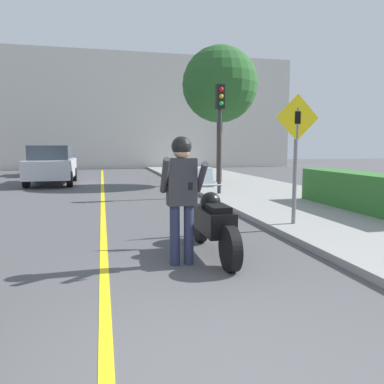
{
  "coord_description": "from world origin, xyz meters",
  "views": [
    {
      "loc": [
        -0.59,
        -2.31,
        1.68
      ],
      "look_at": [
        0.76,
        3.3,
        0.96
      ],
      "focal_mm": 35.0,
      "sensor_mm": 36.0,
      "label": 1
    }
  ],
  "objects_px": {
    "parked_car_silver": "(52,165)",
    "parked_car_blue": "(54,160)",
    "person_biker": "(182,186)",
    "motorcycle": "(213,222)",
    "street_tree": "(220,85)",
    "crossing_sign": "(296,147)",
    "traffic_light": "(220,118)"
  },
  "relations": [
    {
      "from": "person_biker",
      "to": "traffic_light",
      "type": "relative_size",
      "value": 0.52
    },
    {
      "from": "street_tree",
      "to": "parked_car_silver",
      "type": "xyz_separation_m",
      "value": [
        -7.02,
        1.85,
        -3.35
      ]
    },
    {
      "from": "motorcycle",
      "to": "traffic_light",
      "type": "distance_m",
      "value": 6.83
    },
    {
      "from": "motorcycle",
      "to": "crossing_sign",
      "type": "distance_m",
      "value": 2.7
    },
    {
      "from": "parked_car_blue",
      "to": "traffic_light",
      "type": "bearing_deg",
      "value": -60.63
    },
    {
      "from": "parked_car_blue",
      "to": "parked_car_silver",
      "type": "bearing_deg",
      "value": -84.43
    },
    {
      "from": "motorcycle",
      "to": "person_biker",
      "type": "xyz_separation_m",
      "value": [
        -0.57,
        -0.39,
        0.62
      ]
    },
    {
      "from": "traffic_light",
      "to": "parked_car_blue",
      "type": "distance_m",
      "value": 13.16
    },
    {
      "from": "motorcycle",
      "to": "parked_car_blue",
      "type": "relative_size",
      "value": 0.53
    },
    {
      "from": "street_tree",
      "to": "parked_car_blue",
      "type": "relative_size",
      "value": 1.35
    },
    {
      "from": "traffic_light",
      "to": "street_tree",
      "type": "xyz_separation_m",
      "value": [
        1.19,
        3.76,
        1.65
      ]
    },
    {
      "from": "crossing_sign",
      "to": "traffic_light",
      "type": "xyz_separation_m",
      "value": [
        -0.01,
        4.9,
        0.89
      ]
    },
    {
      "from": "person_biker",
      "to": "crossing_sign",
      "type": "xyz_separation_m",
      "value": [
        2.65,
        1.68,
        0.54
      ]
    },
    {
      "from": "person_biker",
      "to": "parked_car_blue",
      "type": "xyz_separation_m",
      "value": [
        -3.76,
        17.95,
        -0.26
      ]
    },
    {
      "from": "crossing_sign",
      "to": "parked_car_silver",
      "type": "bearing_deg",
      "value": 119.1
    },
    {
      "from": "person_biker",
      "to": "crossing_sign",
      "type": "distance_m",
      "value": 3.18
    },
    {
      "from": "motorcycle",
      "to": "person_biker",
      "type": "bearing_deg",
      "value": -145.54
    },
    {
      "from": "motorcycle",
      "to": "crossing_sign",
      "type": "bearing_deg",
      "value": 31.68
    },
    {
      "from": "crossing_sign",
      "to": "parked_car_blue",
      "type": "relative_size",
      "value": 0.61
    },
    {
      "from": "street_tree",
      "to": "parked_car_silver",
      "type": "bearing_deg",
      "value": 165.25
    },
    {
      "from": "traffic_light",
      "to": "motorcycle",
      "type": "bearing_deg",
      "value": -108.53
    },
    {
      "from": "street_tree",
      "to": "person_biker",
      "type": "bearing_deg",
      "value": -110.33
    },
    {
      "from": "traffic_light",
      "to": "parked_car_silver",
      "type": "bearing_deg",
      "value": 136.16
    },
    {
      "from": "parked_car_silver",
      "to": "parked_car_blue",
      "type": "distance_m",
      "value": 5.8
    },
    {
      "from": "crossing_sign",
      "to": "parked_car_silver",
      "type": "xyz_separation_m",
      "value": [
        -5.85,
        10.5,
        -0.8
      ]
    },
    {
      "from": "person_biker",
      "to": "street_tree",
      "type": "distance_m",
      "value": 11.44
    },
    {
      "from": "motorcycle",
      "to": "traffic_light",
      "type": "height_order",
      "value": "traffic_light"
    },
    {
      "from": "motorcycle",
      "to": "parked_car_blue",
      "type": "bearing_deg",
      "value": 103.86
    },
    {
      "from": "motorcycle",
      "to": "crossing_sign",
      "type": "relative_size",
      "value": 0.87
    },
    {
      "from": "traffic_light",
      "to": "street_tree",
      "type": "relative_size",
      "value": 0.61
    },
    {
      "from": "parked_car_silver",
      "to": "traffic_light",
      "type": "bearing_deg",
      "value": -43.84
    },
    {
      "from": "person_biker",
      "to": "parked_car_silver",
      "type": "distance_m",
      "value": 12.59
    }
  ]
}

